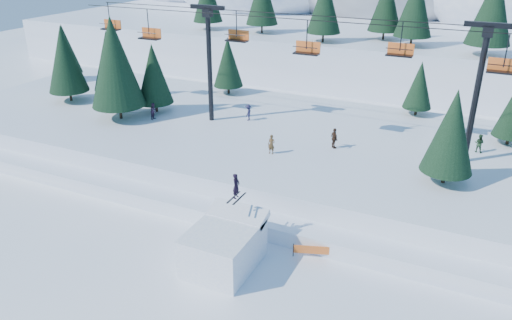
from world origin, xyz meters
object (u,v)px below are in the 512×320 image
at_px(chairlift, 312,56).
at_px(jump_kicker, 224,246).
at_px(banner_near, 316,250).
at_px(banner_far, 359,245).

bearing_deg(chairlift, jump_kicker, -87.77).
distance_m(chairlift, banner_near, 16.81).
relative_size(jump_kicker, banner_far, 2.00).
relative_size(jump_kicker, banner_near, 2.00).
distance_m(jump_kicker, banner_near, 5.67).
bearing_deg(banner_near, chairlift, 112.02).
xyz_separation_m(jump_kicker, banner_far, (6.95, 4.70, -0.81)).
distance_m(chairlift, banner_far, 16.41).
bearing_deg(banner_far, chairlift, 123.16).
bearing_deg(jump_kicker, chairlift, 92.23).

